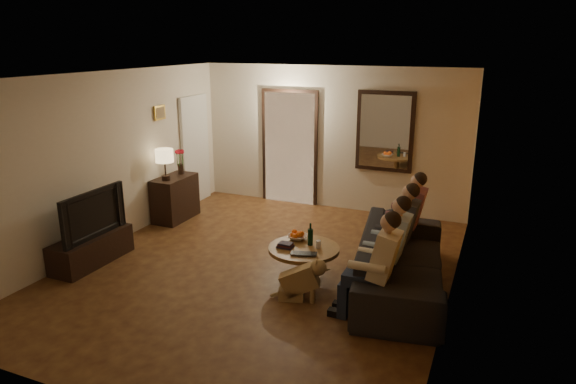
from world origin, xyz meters
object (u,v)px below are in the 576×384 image
at_px(tv, 88,213).
at_px(person_c, 400,234).
at_px(bowl, 297,237).
at_px(dresser, 175,198).
at_px(tv_stand, 92,249).
at_px(person_b, 390,251).
at_px(wine_bottle, 310,234).
at_px(laptop, 303,255).
at_px(table_lamp, 165,164).
at_px(sofa, 402,261).
at_px(person_a, 378,271).
at_px(person_d, 408,220).
at_px(coffee_table, 304,263).
at_px(dog, 300,279).

distance_m(tv, person_c, 4.24).
relative_size(tv, bowl, 4.42).
distance_m(dresser, tv, 2.05).
xyz_separation_m(dresser, person_c, (4.05, -0.80, 0.22)).
height_order(tv_stand, person_c, person_c).
bearing_deg(tv_stand, person_c, 16.83).
relative_size(person_b, wine_bottle, 3.87).
bearing_deg(bowl, tv_stand, -161.87).
relative_size(wine_bottle, laptop, 0.94).
distance_m(table_lamp, sofa, 4.29).
height_order(person_a, bowl, person_a).
distance_m(sofa, laptop, 1.24).
bearing_deg(dresser, sofa, -14.78).
distance_m(person_c, wine_bottle, 1.16).
bearing_deg(person_d, dresser, 177.24).
xyz_separation_m(tv, bowl, (2.75, 0.90, -0.26)).
bearing_deg(bowl, coffee_table, -50.71).
bearing_deg(table_lamp, sofa, -11.91).
xyz_separation_m(tv, laptop, (3.03, 0.40, -0.28)).
bearing_deg(person_b, table_lamp, 163.82).
bearing_deg(tv, wine_bottle, -75.33).
bearing_deg(wine_bottle, table_lamp, 161.08).
bearing_deg(dresser, table_lamp, -90.00).
xyz_separation_m(person_b, laptop, (-1.02, -0.23, -0.14)).
bearing_deg(sofa, tv_stand, 94.03).
bearing_deg(tv, person_c, -73.17).
xyz_separation_m(table_lamp, person_d, (4.05, 0.02, -0.43)).
relative_size(dresser, person_b, 0.71).
height_order(sofa, dog, sofa).
relative_size(person_a, person_c, 1.00).
relative_size(tv_stand, sofa, 0.48).
bearing_deg(dresser, dog, -31.40).
distance_m(tv_stand, dog, 3.09).
xyz_separation_m(dresser, tv, (0.00, -2.02, 0.36)).
distance_m(table_lamp, coffee_table, 3.24).
height_order(tv_stand, tv, tv).
xyz_separation_m(table_lamp, sofa, (4.15, -0.88, -0.66)).
relative_size(person_c, laptop, 3.65).
height_order(wine_bottle, laptop, wine_bottle).
bearing_deg(tv_stand, table_lamp, 90.00).
xyz_separation_m(person_d, coffee_table, (-1.12, -1.15, -0.38)).
bearing_deg(person_b, dresser, 160.99).
distance_m(table_lamp, person_d, 4.07).
height_order(person_d, laptop, person_d).
bearing_deg(coffee_table, tv_stand, -166.93).
bearing_deg(person_d, sofa, -83.66).
xyz_separation_m(dresser, coffee_table, (2.93, -1.34, -0.16)).
distance_m(table_lamp, tv_stand, 1.98).
bearing_deg(sofa, person_c, 9.90).
xyz_separation_m(coffee_table, bowl, (-0.18, 0.22, 0.26)).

